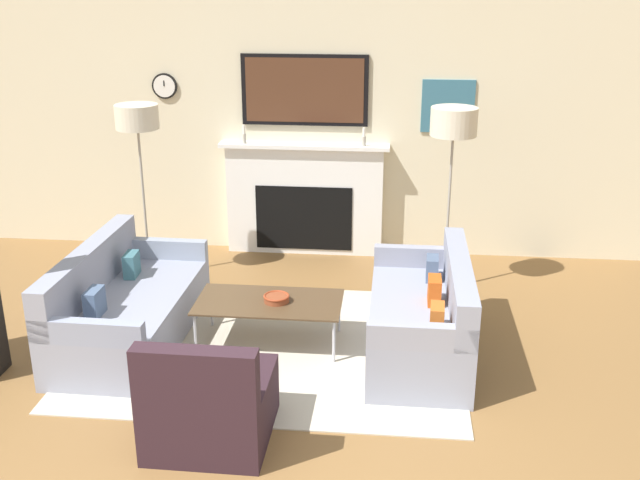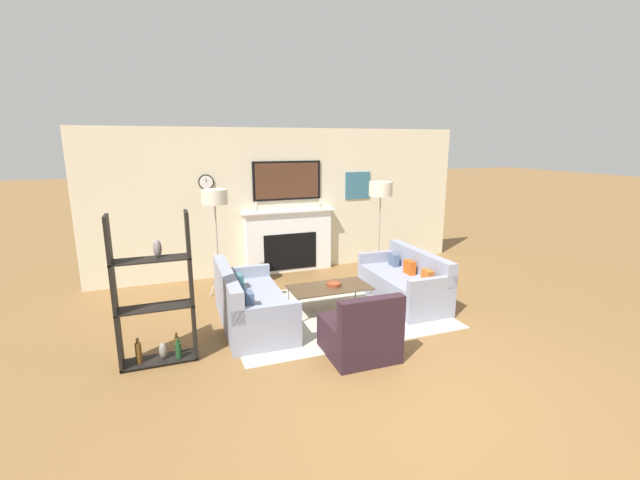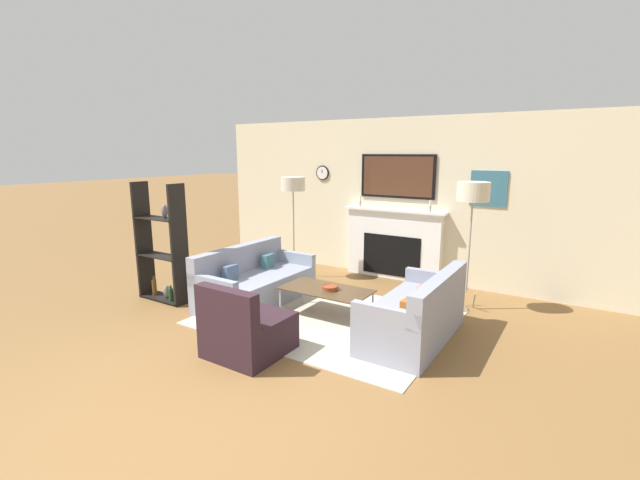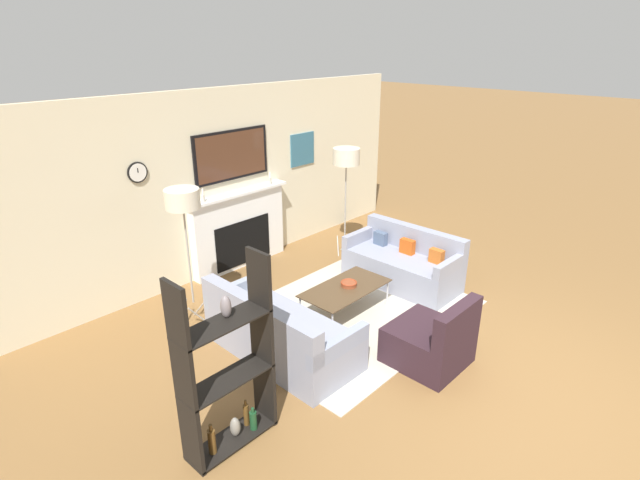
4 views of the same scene
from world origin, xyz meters
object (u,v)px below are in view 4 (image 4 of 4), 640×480
(floor_lamp_right, at_px, (346,158))
(floor_lamp_left, at_px, (182,201))
(armchair, at_px, (431,342))
(decorative_bowl, at_px, (349,284))
(couch_right, at_px, (403,264))
(coffee_table, at_px, (345,289))
(shelf_unit, at_px, (227,369))
(couch_left, at_px, (279,334))

(floor_lamp_right, bearing_deg, floor_lamp_left, -180.00)
(armchair, bearing_deg, decorative_bowl, 80.54)
(floor_lamp_left, distance_m, floor_lamp_right, 2.91)
(armchair, height_order, decorative_bowl, armchair)
(couch_right, relative_size, floor_lamp_left, 0.94)
(coffee_table, distance_m, floor_lamp_right, 2.32)
(floor_lamp_left, bearing_deg, couch_right, -26.22)
(floor_lamp_left, height_order, shelf_unit, floor_lamp_left)
(couch_right, xyz_separation_m, armchair, (-1.41, -1.32, -0.03))
(decorative_bowl, xyz_separation_m, floor_lamp_left, (-1.49, 1.27, 1.17))
(armchair, height_order, floor_lamp_right, floor_lamp_right)
(couch_right, height_order, coffee_table, couch_right)
(shelf_unit, bearing_deg, coffee_table, 16.35)
(floor_lamp_left, distance_m, shelf_unit, 2.32)
(couch_left, height_order, coffee_table, couch_left)
(armchair, bearing_deg, floor_lamp_left, 115.60)
(armchair, xyz_separation_m, decorative_bowl, (0.23, 1.36, 0.15))
(coffee_table, height_order, decorative_bowl, decorative_bowl)
(armchair, bearing_deg, floor_lamp_right, 57.91)
(couch_left, distance_m, floor_lamp_right, 3.27)
(couch_left, height_order, decorative_bowl, couch_left)
(floor_lamp_left, relative_size, shelf_unit, 1.01)
(couch_right, height_order, armchair, armchair)
(couch_right, xyz_separation_m, decorative_bowl, (-1.18, 0.04, 0.12))
(floor_lamp_right, bearing_deg, couch_right, -100.52)
(couch_right, bearing_deg, couch_left, 179.98)
(floor_lamp_right, bearing_deg, shelf_unit, -152.96)
(coffee_table, xyz_separation_m, decorative_bowl, (0.06, -0.00, 0.05))
(couch_right, distance_m, armchair, 1.93)
(couch_left, distance_m, shelf_unit, 1.42)
(decorative_bowl, bearing_deg, coffee_table, 177.91)
(couch_right, bearing_deg, floor_lamp_right, 79.48)
(armchair, height_order, shelf_unit, shelf_unit)
(decorative_bowl, distance_m, shelf_unit, 2.54)
(couch_right, height_order, decorative_bowl, couch_right)
(armchair, relative_size, floor_lamp_left, 0.47)
(couch_right, bearing_deg, floor_lamp_left, 153.78)
(floor_lamp_right, xyz_separation_m, shelf_unit, (-3.85, -1.96, -0.84))
(couch_left, relative_size, shelf_unit, 1.05)
(couch_right, distance_m, floor_lamp_right, 1.87)
(armchair, bearing_deg, couch_right, 43.15)
(coffee_table, relative_size, floor_lamp_left, 0.68)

